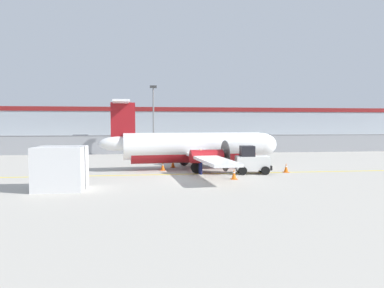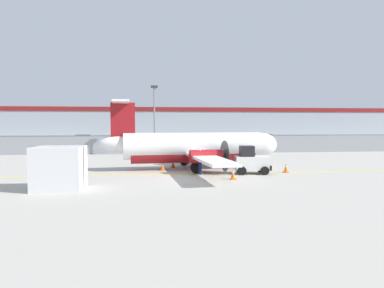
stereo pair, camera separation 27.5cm
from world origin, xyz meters
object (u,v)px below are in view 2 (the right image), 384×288
(baggage_tug, at_px, (251,161))
(parked_car_5, at_px, (229,142))
(traffic_cone_near_right, at_px, (233,174))
(parked_car_0, at_px, (82,140))
(cargo_container, at_px, (59,168))
(traffic_cone_near_left, at_px, (286,168))
(commuter_airplane, at_px, (197,147))
(traffic_cone_far_left, at_px, (163,166))
(parked_car_6, at_px, (240,139))
(apron_light_pole, at_px, (154,115))
(parked_car_7, at_px, (265,139))
(parked_car_1, at_px, (107,141))
(parked_car_4, at_px, (189,141))
(parked_car_3, at_px, (154,141))
(traffic_cone_far_right, at_px, (173,163))
(ground_crew_worker, at_px, (200,160))
(parked_car_2, at_px, (132,139))

(baggage_tug, xyz_separation_m, parked_car_5, (3.88, 24.20, 0.04))
(traffic_cone_near_right, height_order, parked_car_0, parked_car_0)
(cargo_container, height_order, parked_car_5, cargo_container)
(traffic_cone_near_left, bearing_deg, commuter_airplane, 156.03)
(traffic_cone_far_left, height_order, parked_car_6, parked_car_6)
(parked_car_5, height_order, apron_light_pole, apron_light_pole)
(traffic_cone_near_left, distance_m, parked_car_7, 32.60)
(commuter_airplane, height_order, parked_car_6, commuter_airplane)
(parked_car_1, relative_size, apron_light_pole, 0.60)
(parked_car_4, bearing_deg, parked_car_3, -174.37)
(parked_car_1, xyz_separation_m, parked_car_5, (17.11, -4.43, 0.00))
(parked_car_1, bearing_deg, traffic_cone_far_left, 112.14)
(parked_car_0, distance_m, parked_car_6, 24.69)
(traffic_cone_far_right, distance_m, parked_car_4, 23.92)
(traffic_cone_near_left, xyz_separation_m, parked_car_7, (9.06, 31.31, 0.58))
(parked_car_1, bearing_deg, parked_car_0, -30.67)
(baggage_tug, distance_m, parked_car_0, 36.19)
(baggage_tug, xyz_separation_m, parked_car_4, (-1.22, 27.51, 0.04))
(parked_car_3, relative_size, apron_light_pole, 0.60)
(ground_crew_worker, bearing_deg, parked_car_4, -109.97)
(ground_crew_worker, height_order, traffic_cone_far_left, ground_crew_worker)
(traffic_cone_far_right, bearing_deg, baggage_tug, -37.84)
(traffic_cone_far_right, relative_size, parked_car_3, 0.15)
(traffic_cone_far_right, distance_m, parked_car_5, 22.18)
(baggage_tug, relative_size, parked_car_6, 0.56)
(traffic_cone_near_left, height_order, parked_car_7, parked_car_7)
(parked_car_4, bearing_deg, commuter_airplane, -98.13)
(traffic_cone_near_left, height_order, parked_car_1, parked_car_1)
(ground_crew_worker, bearing_deg, traffic_cone_far_left, -57.11)
(parked_car_1, xyz_separation_m, apron_light_pole, (6.86, -15.27, 3.41))
(cargo_container, bearing_deg, parked_car_4, 73.53)
(parked_car_0, height_order, parked_car_2, same)
(traffic_cone_far_left, bearing_deg, commuter_airplane, 11.87)
(commuter_airplane, bearing_deg, parked_car_2, 97.01)
(traffic_cone_far_left, bearing_deg, parked_car_2, 97.37)
(baggage_tug, bearing_deg, traffic_cone_near_right, -123.24)
(baggage_tug, distance_m, traffic_cone_far_left, 6.33)
(parked_car_2, bearing_deg, parked_car_7, -3.28)
(traffic_cone_near_left, xyz_separation_m, apron_light_pole, (-8.91, 13.11, 3.99))
(parked_car_5, bearing_deg, parked_car_2, -39.91)
(parked_car_3, bearing_deg, ground_crew_worker, -76.43)
(traffic_cone_near_right, bearing_deg, apron_light_pole, 106.56)
(parked_car_5, bearing_deg, traffic_cone_far_left, 60.58)
(cargo_container, height_order, parked_car_7, cargo_container)
(parked_car_5, distance_m, parked_car_6, 7.89)
(parked_car_0, xyz_separation_m, parked_car_2, (7.43, 1.92, 0.00))
(parked_car_2, bearing_deg, parked_car_1, -120.98)
(parked_car_3, height_order, apron_light_pole, apron_light_pole)
(baggage_tug, xyz_separation_m, parked_car_0, (-17.34, 31.76, 0.04))
(parked_car_0, relative_size, parked_car_2, 1.03)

